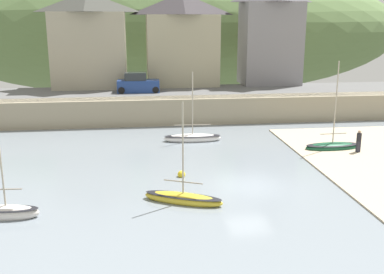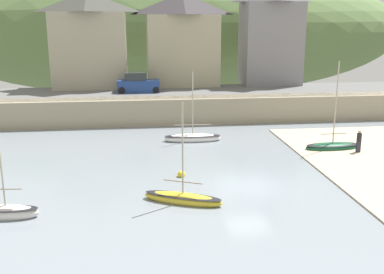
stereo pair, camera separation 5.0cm
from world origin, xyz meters
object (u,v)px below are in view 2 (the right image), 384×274
at_px(waterfront_building_right, 271,35).
at_px(sailboat_white_hull, 332,146).
at_px(waterfront_building_left, 90,40).
at_px(motorboat_with_cabin, 183,198).
at_px(person_near_water, 359,140).
at_px(waterfront_building_centre, 182,39).
at_px(sailboat_blue_trim, 193,138).
at_px(mooring_buoy, 181,174).
at_px(sailboat_far_left, 6,212).
at_px(parked_car_near_slipway, 138,84).
at_px(church_with_spire, 277,3).

distance_m(waterfront_building_right, sailboat_white_hull, 19.99).
height_order(waterfront_building_left, sailboat_white_hull, waterfront_building_left).
distance_m(motorboat_with_cabin, person_near_water, 15.38).
xyz_separation_m(waterfront_building_centre, sailboat_blue_trim, (-0.74, -14.78, -7.08)).
bearing_deg(mooring_buoy, motorboat_with_cabin, -94.59).
height_order(waterfront_building_right, sailboat_far_left, waterfront_building_right).
bearing_deg(waterfront_building_left, waterfront_building_centre, 0.00).
bearing_deg(waterfront_building_right, sailboat_far_left, -127.15).
xyz_separation_m(sailboat_white_hull, mooring_buoy, (-11.70, -4.59, -0.11)).
height_order(parked_car_near_slipway, mooring_buoy, parked_car_near_slipway).
xyz_separation_m(waterfront_building_centre, church_with_spire, (11.55, 4.00, 3.96)).
bearing_deg(parked_car_near_slipway, sailboat_far_left, -104.05).
height_order(waterfront_building_right, person_near_water, waterfront_building_right).
distance_m(waterfront_building_right, mooring_buoy, 27.22).
height_order(sailboat_far_left, sailboat_blue_trim, sailboat_far_left).
xyz_separation_m(motorboat_with_cabin, person_near_water, (13.43, 7.46, 0.74)).
distance_m(waterfront_building_right, motorboat_with_cabin, 30.83).
relative_size(waterfront_building_centre, parked_car_near_slipway, 2.34).
relative_size(sailboat_white_hull, parked_car_near_slipway, 1.60).
relative_size(church_with_spire, sailboat_far_left, 3.06).
bearing_deg(motorboat_with_cabin, person_near_water, 53.52).
distance_m(waterfront_building_left, waterfront_building_right, 19.49).
bearing_deg(waterfront_building_right, motorboat_with_cabin, -114.76).
height_order(waterfront_building_centre, sailboat_far_left, waterfront_building_centre).
distance_m(waterfront_building_right, church_with_spire, 5.66).
relative_size(waterfront_building_right, sailboat_far_left, 1.86).
xyz_separation_m(sailboat_far_left, sailboat_blue_trim, (10.74, 13.20, -0.04)).
bearing_deg(waterfront_building_centre, person_near_water, -61.65).
distance_m(sailboat_blue_trim, mooring_buoy, 8.52).
bearing_deg(sailboat_far_left, church_with_spire, 58.95).
bearing_deg(sailboat_blue_trim, sailboat_white_hull, -18.66).
distance_m(sailboat_white_hull, mooring_buoy, 12.57).
bearing_deg(mooring_buoy, church_with_spire, 62.65).
bearing_deg(waterfront_building_centre, parked_car_near_slipway, -137.32).
bearing_deg(waterfront_building_right, parked_car_near_slipway, -162.87).
relative_size(church_with_spire, sailboat_white_hull, 2.60).
xyz_separation_m(church_with_spire, parked_car_near_slipway, (-16.43, -8.50, -8.09)).
relative_size(sailboat_far_left, mooring_buoy, 11.91).
xyz_separation_m(church_with_spire, sailboat_blue_trim, (-12.29, -18.78, -11.04)).
bearing_deg(waterfront_building_centre, waterfront_building_right, -0.00).
bearing_deg(sailboat_white_hull, church_with_spire, 81.65).
bearing_deg(person_near_water, sailboat_white_hull, 140.24).
xyz_separation_m(waterfront_building_right, sailboat_blue_trim, (-10.46, -14.78, -7.47)).
bearing_deg(motorboat_with_cabin, waterfront_building_right, 89.71).
height_order(church_with_spire, sailboat_far_left, church_with_spire).
bearing_deg(motorboat_with_cabin, church_with_spire, 89.73).
distance_m(church_with_spire, sailboat_far_left, 40.92).
distance_m(church_with_spire, sailboat_white_hull, 25.20).
height_order(waterfront_building_centre, mooring_buoy, waterfront_building_centre).
relative_size(waterfront_building_centre, sailboat_far_left, 1.72).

